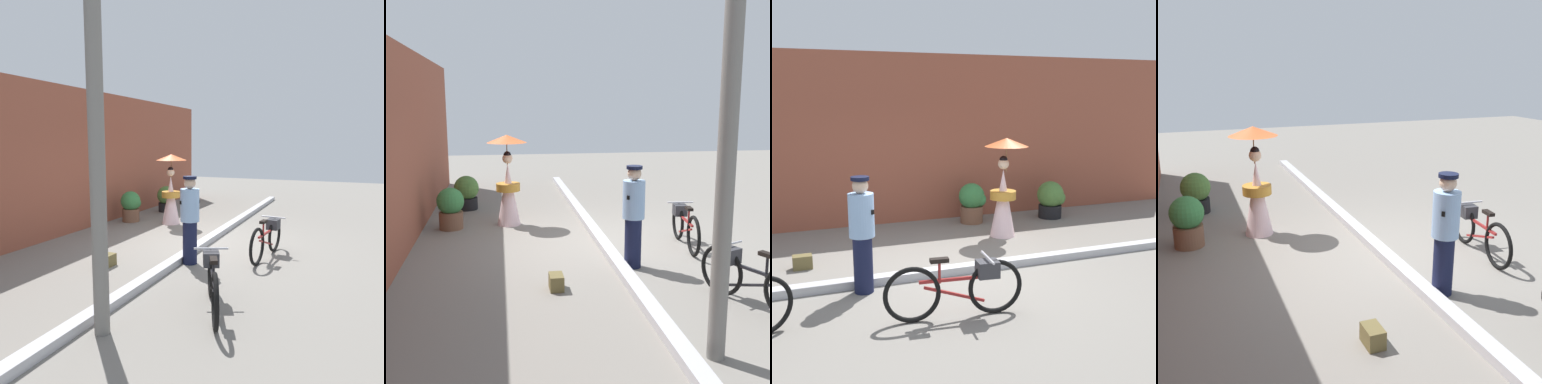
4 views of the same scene
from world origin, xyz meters
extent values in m
plane|color=gray|center=(0.00, 0.00, 0.00)|extent=(30.00, 30.00, 0.00)
cube|color=brown|center=(0.00, 3.55, 1.75)|extent=(14.00, 0.40, 3.50)
cube|color=#B2B2B7|center=(0.00, 0.00, 0.06)|extent=(14.00, 0.20, 0.12)
torus|color=black|center=(-2.64, -1.09, 0.34)|extent=(0.65, 0.33, 0.69)
cube|color=black|center=(-3.10, -1.29, 0.49)|extent=(0.79, 0.37, 0.04)
cube|color=black|center=(-3.10, -1.29, 0.30)|extent=(0.69, 0.32, 0.27)
cylinder|color=black|center=(-3.27, -1.36, 0.60)|extent=(0.03, 0.03, 0.28)
cube|color=black|center=(-3.27, -1.36, 0.74)|extent=(0.24, 0.17, 0.05)
cylinder|color=silver|center=(-2.73, -1.13, 0.73)|extent=(0.22, 0.45, 0.03)
cube|color=#333338|center=(-2.73, -1.13, 0.58)|extent=(0.33, 0.31, 0.20)
torus|color=black|center=(-0.01, -1.48, 0.34)|extent=(0.69, 0.13, 0.69)
torus|color=black|center=(-1.02, -1.37, 0.34)|extent=(0.69, 0.13, 0.69)
cube|color=maroon|center=(-0.52, -1.42, 0.49)|extent=(0.86, 0.13, 0.04)
cube|color=maroon|center=(-0.52, -1.42, 0.30)|extent=(0.75, 0.11, 0.27)
cylinder|color=maroon|center=(-0.70, -1.40, 0.60)|extent=(0.03, 0.03, 0.28)
cube|color=black|center=(-0.70, -1.40, 0.74)|extent=(0.23, 0.11, 0.05)
cylinder|color=silver|center=(-0.11, -1.47, 0.72)|extent=(0.08, 0.48, 0.03)
cube|color=#333338|center=(-0.11, -1.47, 0.58)|extent=(0.28, 0.25, 0.20)
cylinder|color=#141938|center=(-1.39, -0.22, 0.39)|extent=(0.26, 0.26, 0.78)
cylinder|color=#8CB2E0|center=(-1.39, -0.22, 1.07)|extent=(0.34, 0.34, 0.59)
sphere|color=#D8B293|center=(-1.39, -0.22, 1.47)|extent=(0.21, 0.21, 0.21)
cylinder|color=black|center=(-1.39, -0.22, 1.57)|extent=(0.24, 0.24, 0.05)
cube|color=black|center=(-1.39, -0.22, 1.13)|extent=(0.30, 0.29, 0.06)
cone|color=silver|center=(1.58, 1.62, 0.64)|extent=(0.48, 0.48, 1.29)
cylinder|color=#C1842D|center=(1.58, 1.62, 0.80)|extent=(0.49, 0.49, 0.16)
sphere|color=beige|center=(1.58, 1.62, 1.39)|extent=(0.21, 0.21, 0.21)
sphere|color=black|center=(1.58, 1.62, 1.46)|extent=(0.16, 0.16, 0.16)
cylinder|color=olive|center=(1.64, 1.63, 1.51)|extent=(0.02, 0.02, 0.55)
cone|color=orange|center=(1.64, 1.63, 1.79)|extent=(0.82, 0.82, 0.16)
cylinder|color=black|center=(3.19, 2.58, 0.14)|extent=(0.50, 0.50, 0.29)
sphere|color=#4C7A38|center=(3.19, 2.58, 0.52)|extent=(0.58, 0.58, 0.58)
sphere|color=#4C7A38|center=(3.33, 2.49, 0.44)|extent=(0.32, 0.32, 0.32)
cylinder|color=brown|center=(1.41, 2.78, 0.18)|extent=(0.47, 0.47, 0.35)
sphere|color=#387F42|center=(1.41, 2.78, 0.57)|extent=(0.54, 0.54, 0.54)
sphere|color=#387F42|center=(1.54, 2.70, 0.50)|extent=(0.30, 0.30, 0.30)
cube|color=brown|center=(-2.11, 1.06, 0.11)|extent=(0.29, 0.19, 0.21)
cube|color=brown|center=(-2.11, 1.00, 0.16)|extent=(0.25, 0.07, 0.08)
cylinder|color=slate|center=(-4.16, -0.32, 2.40)|extent=(0.18, 0.18, 4.80)
camera|label=1|loc=(-7.65, -2.94, 2.20)|focal=36.24mm
camera|label=2|loc=(-8.39, 1.77, 2.56)|focal=45.39mm
camera|label=3|loc=(-2.44, -6.68, 2.62)|focal=46.51mm
camera|label=4|loc=(-5.93, 2.75, 2.87)|focal=42.43mm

